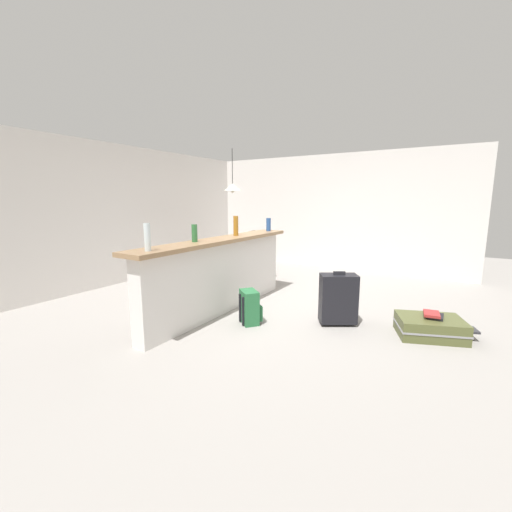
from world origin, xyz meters
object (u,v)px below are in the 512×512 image
Objects in this scene: bottle_amber at (236,226)px; bottle_blue at (269,225)px; backpack_green at (250,308)px; bottle_green at (195,233)px; bottle_clear at (147,237)px; pendant_lamp at (233,187)px; book_stack at (433,315)px; dining_chair_near_partition at (256,253)px; suitcase_upright_black at (338,298)px; suitcase_flat_olive at (430,327)px; dining_table at (235,244)px.

bottle_blue is at bearing -3.74° from bottle_amber.
bottle_green is at bearing 113.80° from backpack_green.
bottle_green is at bearing 6.70° from bottle_clear.
bottle_green is 0.26× the size of pendant_lamp.
bottle_clear is 3.23m from book_stack.
backpack_green is at bearing -150.17° from dining_chair_near_partition.
bottle_clear is 1.09× the size of book_stack.
bottle_clear reaches higher than suitcase_upright_black.
dining_chair_near_partition is at bearing 67.81° from book_stack.
dining_chair_near_partition reaches higher than suitcase_upright_black.
suitcase_upright_black is (-1.52, -2.67, -1.44)m from pendant_lamp.
bottle_blue is 0.32× the size of suitcase_upright_black.
bottle_green is at bearing 117.61° from suitcase_upright_black.
suitcase_flat_olive is (-1.31, -3.12, -0.41)m from dining_chair_near_partition.
bottle_green reaches higher than dining_table.
bottle_blue is 0.23× the size of dining_chair_near_partition.
bottle_green reaches higher than bottle_blue.
suitcase_upright_black is at bearing -42.33° from bottle_clear.
bottle_clear is 0.81m from bottle_green.
suitcase_upright_black is at bearing -119.70° from pendant_lamp.
bottle_blue reaches higher than dining_table.
dining_table is at bearing 20.15° from bottle_clear.
dining_table is (1.50, 1.09, -0.51)m from bottle_amber.
bottle_green is 0.51× the size of backpack_green.
backpack_green reaches higher than book_stack.
dining_table is at bearing 60.69° from bottle_blue.
dining_table is 1.23× the size of suitcase_flat_olive.
bottle_blue reaches higher than book_stack.
bottle_blue is (1.70, -0.08, -0.00)m from bottle_green.
bottle_green is 2.62m from dining_table.
bottle_clear is 1.65m from bottle_amber.
bottle_green is at bearing -166.94° from dining_chair_near_partition.
suitcase_flat_olive is 1.33× the size of suitcase_upright_black.
dining_table reaches higher than suitcase_upright_black.
suitcase_upright_black is at bearing -90.88° from bottle_amber.
pendant_lamp is at bearing 91.55° from dining_table.
book_stack is (1.02, -2.60, -0.87)m from bottle_green.
suitcase_upright_black is (1.62, -1.48, -0.83)m from bottle_clear.
dining_chair_near_partition is (3.10, 0.63, -0.64)m from bottle_clear.
suitcase_flat_olive is (-1.35, -3.64, -0.54)m from dining_table.
book_stack is (0.03, -0.02, 0.14)m from suitcase_flat_olive.
backpack_green is (-0.54, 0.94, -0.13)m from suitcase_upright_black.
dining_table reaches higher than suitcase_flat_olive.
bottle_green is at bearing 177.25° from bottle_blue.
dining_table is at bearing 39.23° from backpack_green.
bottle_green reaches higher than suitcase_upright_black.
bottle_amber is 1.69m from dining_chair_near_partition.
bottle_amber is 1.33× the size of bottle_blue.
bottle_clear is at bearing 137.67° from suitcase_upright_black.
dining_table is 1.30× the size of pendant_lamp.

